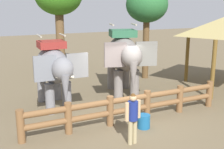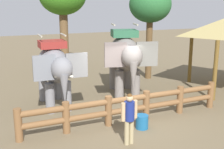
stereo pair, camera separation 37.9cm
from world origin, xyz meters
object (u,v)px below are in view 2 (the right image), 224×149
(feed_bucket, at_px, (142,122))
(log_fence, at_px, (128,106))
(elephant_center, at_px, (125,56))
(tree_back_center, at_px, (150,6))
(tourist_woman_in_black, at_px, (129,115))
(elephant_near_left, at_px, (54,67))

(feed_bucket, bearing_deg, log_fence, 106.36)
(elephant_center, distance_m, feed_bucket, 4.02)
(tree_back_center, bearing_deg, elephant_center, -137.39)
(log_fence, bearing_deg, feed_bucket, -73.64)
(tourist_woman_in_black, bearing_deg, elephant_center, 66.65)
(elephant_center, distance_m, tree_back_center, 4.02)
(log_fence, height_order, elephant_near_left, elephant_near_left)
(log_fence, xyz_separation_m, feed_bucket, (0.20, -0.68, -0.37))
(tourist_woman_in_black, distance_m, tree_back_center, 8.58)
(elephant_near_left, relative_size, tree_back_center, 0.68)
(elephant_near_left, bearing_deg, tree_back_center, 25.00)
(elephant_near_left, height_order, feed_bucket, elephant_near_left)
(elephant_center, relative_size, tree_back_center, 0.78)
(log_fence, distance_m, tourist_woman_in_black, 1.70)
(elephant_near_left, relative_size, elephant_center, 0.88)
(elephant_near_left, height_order, elephant_center, elephant_center)
(elephant_near_left, bearing_deg, elephant_center, 6.44)
(elephant_center, bearing_deg, feed_bucket, -105.88)
(elephant_center, xyz_separation_m, tree_back_center, (2.52, 2.32, 2.11))
(tree_back_center, bearing_deg, tourist_woman_in_black, -123.35)
(elephant_near_left, xyz_separation_m, elephant_center, (3.24, 0.37, 0.17))
(log_fence, bearing_deg, tourist_woman_in_black, -114.24)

